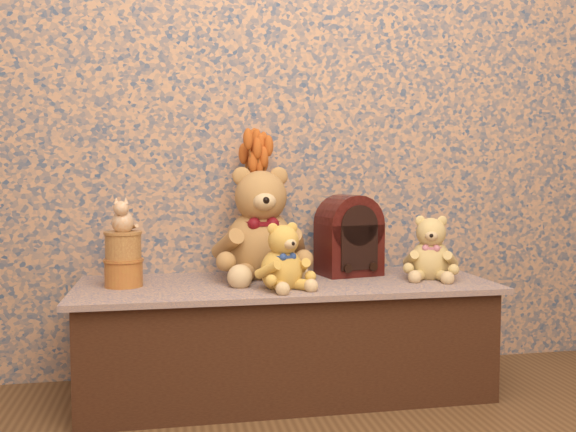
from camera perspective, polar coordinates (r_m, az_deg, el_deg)
The scene contains 10 objects.
display_shelf at distance 2.28m, azimuth -0.24°, elevation -11.05°, with size 1.47×0.56×0.40m, color #394375.
teddy_large at distance 2.30m, azimuth -2.59°, elevation -0.23°, with size 0.35×0.42×0.44m, color #B08044, non-canonical shape.
teddy_medium at distance 2.09m, azimuth -0.59°, elevation -3.44°, with size 0.19×0.23×0.24m, color gold, non-canonical shape.
teddy_small at distance 2.35m, azimuth 12.98°, elevation -2.59°, with size 0.20×0.24×0.25m, color tan, non-canonical shape.
cathedral_radio at distance 2.38m, azimuth 5.60°, elevation -1.73°, with size 0.22×0.16×0.31m, color black, non-canonical shape.
ceramic_vase at distance 2.36m, azimuth -2.69°, elevation -2.92°, with size 0.13×0.13×0.21m, color tan.
dried_stalks at distance 2.35m, azimuth -2.71°, elevation 5.08°, with size 0.23×0.23×0.45m, color #BD551E, non-canonical shape.
biscuit_tin_lower at distance 2.21m, azimuth -14.86°, elevation -5.09°, with size 0.13×0.13×0.09m, color gold.
biscuit_tin_upper at distance 2.20m, azimuth -14.90°, elevation -2.67°, with size 0.12×0.12×0.09m, color tan.
cat_figurine at distance 2.19m, azimuth -14.95°, elevation 0.13°, with size 0.09×0.10×0.12m, color silver, non-canonical shape.
Camera 1 is at (-0.40, -0.94, 0.79)m, focal length 38.71 mm.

